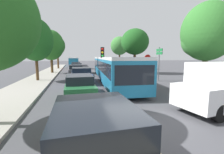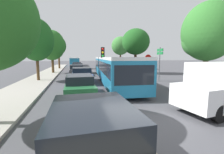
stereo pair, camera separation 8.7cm
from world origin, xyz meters
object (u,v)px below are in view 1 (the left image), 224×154
Objects in this scene: queued_car_graphite at (76,70)px; tree_left_distant at (57,46)px; tree_left_mid at (35,40)px; queued_car_green at (80,86)px; queued_car_red at (76,66)px; tree_right_far at (120,46)px; no_entry_sign at (147,64)px; tree_left_far at (51,45)px; articulated_bus at (111,67)px; queued_car_tan at (95,137)px; city_bus_rear at (74,61)px; tree_right_near at (206,33)px; queued_car_blue at (81,75)px; tree_right_mid at (135,42)px; queued_car_navy at (76,67)px; direction_sign_post at (159,57)px; traffic_light at (102,58)px.

queued_car_graphite is 0.62× the size of tree_left_distant.
queued_car_green is at bearing -61.78° from tree_left_mid.
queued_car_red is 10.16m from tree_right_far.
no_entry_sign is 0.42× the size of tree_left_far.
articulated_bus is 13.42m from queued_car_tan.
queued_car_green is 0.60× the size of tree_right_far.
queued_car_green is 25.25m from tree_left_distant.
city_bus_rear is 1.74× the size of tree_right_near.
tree_left_mid is 0.97× the size of tree_left_far.
queued_car_blue is 17.70m from queued_car_red.
tree_left_far is at bearing -90.87° from tree_left_distant.
queued_car_red is 14.81m from tree_right_mid.
queued_car_green is at bearing 179.20° from queued_car_navy.
queued_car_green is 15.27m from tree_right_mid.
queued_car_green is 23.17m from queued_car_red.
city_bus_rear is (-3.51, 30.57, -0.07)m from articulated_bus.
queued_car_tan is 14.19m from direction_sign_post.
queued_car_green is 9.88m from tree_right_near.
queued_car_red is (0.35, 23.17, 0.02)m from queued_car_green.
tree_left_far reaches higher than queued_car_red.
queued_car_tan is 0.66× the size of tree_left_far.
tree_left_mid is at bearing 16.18° from queued_car_tan.
tree_left_distant reaches higher than direction_sign_post.
queued_car_tan is (-3.66, -12.90, -0.70)m from articulated_bus.
tree_left_far is at bearing 116.13° from queued_car_navy.
city_bus_rear is 33.80m from traffic_light.
traffic_light is (2.15, 3.21, 1.77)m from queued_car_green.
tree_left_far is (-3.68, -21.56, 2.96)m from city_bus_rear.
tree_left_far is at bearing 86.47° from tree_left_mid.
queued_car_tan is 0.64× the size of tree_right_far.
tree_left_mid is at bearing 164.71° from queued_car_red.
tree_left_distant reaches higher than tree_left_far.
tree_left_distant is at bearing 116.59° from tree_right_near.
tree_right_near is at bearing -88.35° from tree_right_mid.
city_bus_rear is at bearing -67.87° from direction_sign_post.
tree_left_distant is 17.78m from tree_right_mid.
no_entry_sign is at bearing -97.55° from tree_right_far.
queued_car_green is 9.17m from tree_left_mid.
direction_sign_post reaches higher than queued_car_blue.
queued_car_blue is at bearing -69.32° from articulated_bus.
tree_left_mid is (-7.68, 1.08, 2.84)m from articulated_bus.
tree_left_mid is (-4.34, -15.73, 3.57)m from queued_car_red.
tree_right_far is (7.16, 17.57, 2.39)m from traffic_light.
queued_car_blue is at bearing -176.09° from queued_car_graphite.
tree_left_mid reaches higher than traffic_light.
tree_right_far reaches higher than articulated_bus.
tree_left_far reaches higher than no_entry_sign.
tree_left_mid is 18.85m from tree_right_far.
tree_right_mid reaches higher than articulated_bus.
tree_right_near is (9.18, 6.10, 3.51)m from queued_car_tan.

